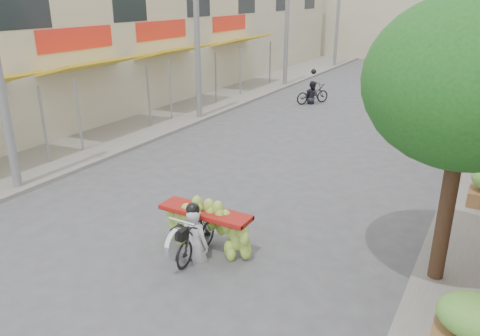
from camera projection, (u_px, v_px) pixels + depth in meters
name	position (u px, v px, depth m)	size (l,w,h in m)	color
ground	(70.00, 309.00, 8.14)	(120.00, 120.00, 0.00)	#4F4F53
sidewalk_left	(207.00, 101.00, 23.58)	(4.00, 60.00, 0.12)	gray
shophouse_row_left	(113.00, 38.00, 24.01)	(9.77, 40.00, 6.00)	#BFB797
far_building	(433.00, 15.00, 37.91)	(20.00, 6.00, 7.00)	#BFB797
utility_pole_mid	(197.00, 23.00, 19.01)	(0.60, 0.24, 8.00)	slate
utility_pole_far	(287.00, 15.00, 26.35)	(0.60, 0.24, 8.00)	slate
utility_pole_back	(338.00, 10.00, 33.69)	(0.60, 0.24, 8.00)	slate
street_tree_near	(468.00, 83.00, 7.59)	(3.40, 3.40, 5.25)	#3A2719
produce_crate_near	(479.00, 325.00, 6.67)	(1.20, 0.88, 1.16)	brown
banana_motorbike	(200.00, 224.00, 9.60)	(2.20, 1.79, 2.12)	black
bg_motorbike_a	(313.00, 89.00, 23.08)	(1.48, 1.77, 1.95)	black
bg_motorbike_b	(431.00, 76.00, 25.73)	(1.15, 1.63, 1.95)	black
bg_motorbike_c	(433.00, 68.00, 29.30)	(1.35, 1.90, 1.95)	black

